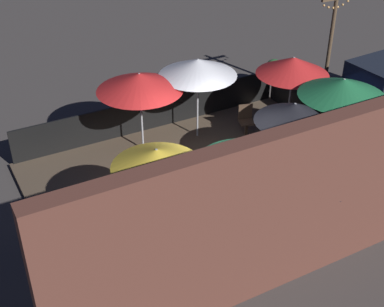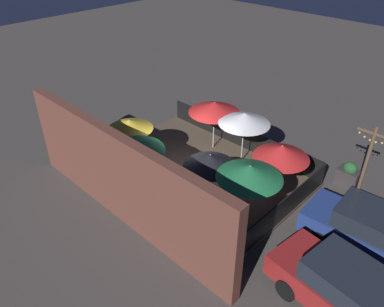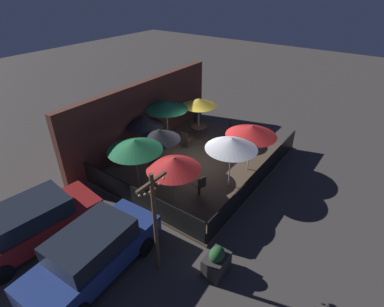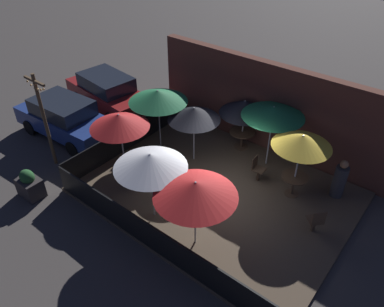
% 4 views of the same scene
% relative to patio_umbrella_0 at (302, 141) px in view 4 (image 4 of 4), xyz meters
% --- Properties ---
extents(ground_plane, '(60.00, 60.00, 0.00)m').
position_rel_patio_umbrella_0_xyz_m(ground_plane, '(-2.00, -1.40, -2.22)').
color(ground_plane, '#423D3A').
extents(patio_deck, '(8.31, 6.35, 0.12)m').
position_rel_patio_umbrella_0_xyz_m(patio_deck, '(-2.00, -1.40, -2.16)').
color(patio_deck, brown).
rests_on(patio_deck, ground_plane).
extents(building_wall, '(9.91, 0.36, 3.44)m').
position_rel_patio_umbrella_0_xyz_m(building_wall, '(-2.00, 2.00, -0.50)').
color(building_wall, brown).
rests_on(building_wall, ground_plane).
extents(fence_front, '(8.11, 0.05, 0.95)m').
position_rel_patio_umbrella_0_xyz_m(fence_front, '(-2.00, -4.53, -1.63)').
color(fence_front, black).
rests_on(fence_front, patio_deck).
extents(fence_side_left, '(0.05, 6.15, 0.95)m').
position_rel_patio_umbrella_0_xyz_m(fence_side_left, '(-6.11, -1.40, -1.63)').
color(fence_side_left, black).
rests_on(fence_side_left, patio_deck).
extents(patio_umbrella_0, '(1.81, 1.81, 2.30)m').
position_rel_patio_umbrella_0_xyz_m(patio_umbrella_0, '(0.00, 0.00, 0.00)').
color(patio_umbrella_0, '#B2B2B7').
rests_on(patio_umbrella_0, patio_deck).
extents(patio_umbrella_1, '(1.86, 1.86, 2.00)m').
position_rel_patio_umbrella_0_xyz_m(patio_umbrella_1, '(-2.77, 1.26, -0.35)').
color(patio_umbrella_1, '#B2B2B7').
rests_on(patio_umbrella_1, patio_deck).
extents(patio_umbrella_2, '(2.23, 2.23, 2.23)m').
position_rel_patio_umbrella_0_xyz_m(patio_umbrella_2, '(-1.22, -3.58, -0.11)').
color(patio_umbrella_2, '#B2B2B7').
rests_on(patio_umbrella_2, patio_deck).
extents(patio_umbrella_3, '(1.99, 1.99, 2.26)m').
position_rel_patio_umbrella_0_xyz_m(patio_umbrella_3, '(-5.24, -2.52, -0.09)').
color(patio_umbrella_3, '#B2B2B7').
rests_on(patio_umbrella_3, patio_deck).
extents(patio_umbrella_4, '(2.13, 2.13, 2.34)m').
position_rel_patio_umbrella_0_xyz_m(patio_umbrella_4, '(-1.49, 0.94, 0.06)').
color(patio_umbrella_4, '#B2B2B7').
rests_on(patio_umbrella_4, patio_deck).
extents(patio_umbrella_5, '(1.85, 1.85, 2.15)m').
position_rel_patio_umbrella_0_xyz_m(patio_umbrella_5, '(-3.72, -0.50, -0.18)').
color(patio_umbrella_5, '#B2B2B7').
rests_on(patio_umbrella_5, patio_deck).
extents(patio_umbrella_6, '(2.15, 2.15, 2.37)m').
position_rel_patio_umbrella_0_xyz_m(patio_umbrella_6, '(-5.26, -0.63, 0.05)').
color(patio_umbrella_6, '#B2B2B7').
rests_on(patio_umbrella_6, patio_deck).
extents(patio_umbrella_7, '(2.10, 2.10, 2.31)m').
position_rel_patio_umbrella_0_xyz_m(patio_umbrella_7, '(-2.86, -3.52, -0.02)').
color(patio_umbrella_7, '#B2B2B7').
rests_on(patio_umbrella_7, patio_deck).
extents(dining_table_0, '(0.85, 0.85, 0.73)m').
position_rel_patio_umbrella_0_xyz_m(dining_table_0, '(-0.00, -0.00, -1.52)').
color(dining_table_0, '#4C3828').
rests_on(dining_table_0, patio_deck).
extents(dining_table_1, '(0.99, 0.99, 0.71)m').
position_rel_patio_umbrella_0_xyz_m(dining_table_1, '(-2.77, 1.26, -1.53)').
color(dining_table_1, '#4C3828').
rests_on(dining_table_1, patio_deck).
extents(patio_chair_0, '(0.57, 0.57, 0.91)m').
position_rel_patio_umbrella_0_xyz_m(patio_chair_0, '(1.26, -1.15, -1.61)').
color(patio_chair_0, '#4C3828').
rests_on(patio_chair_0, patio_deck).
extents(patio_chair_1, '(0.50, 0.50, 0.93)m').
position_rel_patio_umbrella_0_xyz_m(patio_chair_1, '(-4.06, -2.88, -1.59)').
color(patio_chair_1, '#4C3828').
rests_on(patio_chair_1, patio_deck).
extents(patio_chair_2, '(0.44, 0.44, 0.93)m').
position_rel_patio_umbrella_0_xyz_m(patio_chair_2, '(-4.58, 1.44, -1.59)').
color(patio_chair_2, '#4C3828').
rests_on(patio_chair_2, patio_deck).
extents(patio_chair_3, '(0.43, 0.43, 0.93)m').
position_rel_patio_umbrella_0_xyz_m(patio_chair_3, '(-1.30, -0.09, -1.59)').
color(patio_chair_3, '#4C3828').
rests_on(patio_chair_3, patio_deck).
extents(patron_0, '(0.59, 0.59, 1.38)m').
position_rel_patio_umbrella_0_xyz_m(patron_0, '(1.15, 0.86, -1.48)').
color(patron_0, '#333338').
rests_on(patron_0, patio_deck).
extents(planter_box, '(0.85, 0.59, 1.02)m').
position_rel_patio_umbrella_0_xyz_m(planter_box, '(-6.75, -5.31, -1.77)').
color(planter_box, '#332D2D').
rests_on(planter_box, ground_plane).
extents(light_post, '(1.10, 0.12, 3.54)m').
position_rel_patio_umbrella_0_xyz_m(light_post, '(-7.65, -3.78, -0.23)').
color(light_post, brown).
rests_on(light_post, ground_plane).
extents(parked_car_0, '(4.36, 1.98, 1.62)m').
position_rel_patio_umbrella_0_xyz_m(parked_car_0, '(-8.85, -2.34, -1.38)').
color(parked_car_0, navy).
rests_on(parked_car_0, ground_plane).
extents(parked_car_1, '(4.51, 2.20, 1.62)m').
position_rel_patio_umbrella_0_xyz_m(parked_car_1, '(-9.27, 0.26, -1.37)').
color(parked_car_1, maroon).
rests_on(parked_car_1, ground_plane).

